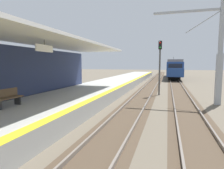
{
  "coord_description": "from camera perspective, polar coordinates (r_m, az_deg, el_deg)",
  "views": [
    {
      "loc": [
        4.06,
        2.2,
        2.99
      ],
      "look_at": [
        1.72,
        10.23,
        2.1
      ],
      "focal_mm": 30.65,
      "sensor_mm": 36.0,
      "label": 1
    }
  ],
  "objects": [
    {
      "name": "station_platform",
      "position": [
        15.49,
        -9.08,
        -3.45
      ],
      "size": [
        5.0,
        80.0,
        0.91
      ],
      "color": "#A8A8A3",
      "rests_on": "ground"
    },
    {
      "name": "track_pair_nearest_platform",
      "position": [
        18.17,
        9.21,
        -3.33
      ],
      "size": [
        2.34,
        120.0,
        0.16
      ],
      "color": "#4C3D2D",
      "rests_on": "ground"
    },
    {
      "name": "track_pair_middle",
      "position": [
        18.08,
        19.99,
        -3.67
      ],
      "size": [
        2.34,
        120.0,
        0.16
      ],
      "color": "#4C3D2D",
      "rests_on": "ground"
    },
    {
      "name": "approaching_train",
      "position": [
        43.89,
        17.93,
        4.7
      ],
      "size": [
        2.93,
        19.6,
        4.76
      ],
      "color": "navy",
      "rests_on": "ground"
    },
    {
      "name": "rail_signal_post",
      "position": [
        18.99,
        14.06,
        6.5
      ],
      "size": [
        0.32,
        0.34,
        5.2
      ],
      "color": "#4C4C4C",
      "rests_on": "ground"
    },
    {
      "name": "catenary_pylon_far_side",
      "position": [
        16.01,
        28.46,
        7.53
      ],
      "size": [
        5.0,
        0.4,
        7.5
      ],
      "color": "#9EA3A8",
      "rests_on": "ground"
    },
    {
      "name": "platform_bench",
      "position": [
        10.69,
        -28.84,
        -3.37
      ],
      "size": [
        0.45,
        1.6,
        0.88
      ],
      "color": "brown",
      "rests_on": "station_platform"
    }
  ]
}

